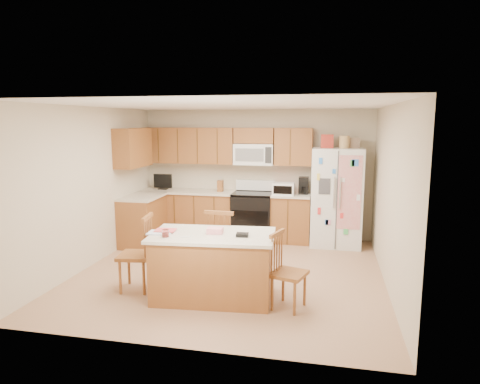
% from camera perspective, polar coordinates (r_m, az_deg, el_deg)
% --- Properties ---
extents(ground, '(4.50, 4.50, 0.00)m').
position_cam_1_polar(ground, '(6.61, -1.30, -10.70)').
color(ground, '#A87653').
rests_on(ground, ground).
extents(room_shell, '(4.60, 4.60, 2.52)m').
position_cam_1_polar(room_shell, '(6.27, -1.35, 1.78)').
color(room_shell, beige).
rests_on(room_shell, ground).
extents(cabinetry, '(3.36, 1.56, 2.15)m').
position_cam_1_polar(cabinetry, '(8.31, -5.12, -0.05)').
color(cabinetry, '#965B33').
rests_on(cabinetry, ground).
extents(stove, '(0.76, 0.65, 1.13)m').
position_cam_1_polar(stove, '(8.30, 1.72, -3.12)').
color(stove, black).
rests_on(stove, ground).
extents(refrigerator, '(0.90, 0.79, 2.04)m').
position_cam_1_polar(refrigerator, '(8.04, 12.75, -0.52)').
color(refrigerator, white).
rests_on(refrigerator, ground).
extents(island, '(1.65, 1.04, 0.95)m').
position_cam_1_polar(island, '(5.60, -3.63, -9.76)').
color(island, '#965B33').
rests_on(island, ground).
extents(windsor_chair_left, '(0.48, 0.50, 1.04)m').
position_cam_1_polar(windsor_chair_left, '(6.00, -13.52, -8.14)').
color(windsor_chair_left, '#965B33').
rests_on(windsor_chair_left, ground).
extents(windsor_chair_back, '(0.47, 0.45, 1.03)m').
position_cam_1_polar(windsor_chair_back, '(6.26, -2.37, -7.16)').
color(windsor_chair_back, '#965B33').
rests_on(windsor_chair_back, ground).
extents(windsor_chair_right, '(0.49, 0.50, 0.94)m').
position_cam_1_polar(windsor_chair_right, '(5.34, 6.29, -10.64)').
color(windsor_chair_right, '#965B33').
rests_on(windsor_chair_right, ground).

